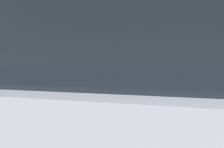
{
  "coord_description": "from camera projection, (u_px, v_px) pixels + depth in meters",
  "views": [
    {
      "loc": [
        1.17,
        -2.63,
        1.17
      ],
      "look_at": [
        -0.11,
        0.45,
        1.06
      ],
      "focal_mm": 45.24,
      "sensor_mm": 36.0,
      "label": 1
    }
  ],
  "objects": [
    {
      "name": "sidewalk_curb",
      "position": [
        144.0,
        138.0,
        4.22
      ],
      "size": [
        36.0,
        2.84,
        0.15
      ],
      "primitive_type": "cube",
      "color": "#ADA8A0",
      "rests_on": "ground"
    },
    {
      "name": "pedestrian_at_meter",
      "position": [
        96.0,
        74.0,
        3.65
      ],
      "size": [
        0.66,
        0.39,
        1.59
      ],
      "rotation": [
        0.0,
        0.0,
        -0.31
      ],
      "color": "#1E233F",
      "rests_on": "sidewalk_curb"
    },
    {
      "name": "parking_meter",
      "position": [
        135.0,
        63.0,
        3.28
      ],
      "size": [
        0.19,
        0.2,
        1.41
      ],
      "rotation": [
        0.0,
        0.0,
        3.16
      ],
      "color": "slate",
      "rests_on": "sidewalk_curb"
    },
    {
      "name": "background_railing",
      "position": [
        162.0,
        78.0,
        5.37
      ],
      "size": [
        24.06,
        0.06,
        1.08
      ],
      "color": "black",
      "rests_on": "sidewalk_curb"
    },
    {
      "name": "backdrop_wall",
      "position": [
        188.0,
        46.0,
        8.67
      ],
      "size": [
        32.0,
        0.5,
        3.55
      ],
      "primitive_type": "cube",
      "color": "#ADA38E",
      "rests_on": "ground"
    }
  ]
}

